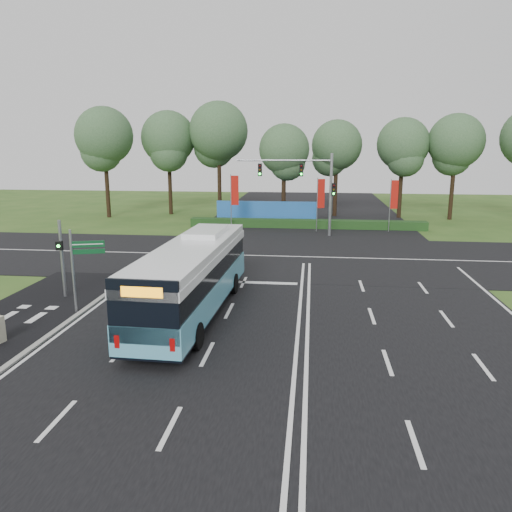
# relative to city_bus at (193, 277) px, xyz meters

# --- Properties ---
(ground) EXTENTS (120.00, 120.00, 0.00)m
(ground) POSITION_rel_city_bus_xyz_m (4.87, 0.56, -1.80)
(ground) COLOR #2E521B
(ground) RESTS_ON ground
(road_main) EXTENTS (20.00, 120.00, 0.04)m
(road_main) POSITION_rel_city_bus_xyz_m (4.87, 0.56, -1.78)
(road_main) COLOR black
(road_main) RESTS_ON ground
(road_cross) EXTENTS (120.00, 14.00, 0.05)m
(road_cross) POSITION_rel_city_bus_xyz_m (4.87, 12.56, -1.77)
(road_cross) COLOR black
(road_cross) RESTS_ON ground
(bike_path) EXTENTS (5.00, 18.00, 0.06)m
(bike_path) POSITION_rel_city_bus_xyz_m (-7.63, -2.44, -1.77)
(bike_path) COLOR black
(bike_path) RESTS_ON ground
(kerb_strip) EXTENTS (0.25, 18.00, 0.12)m
(kerb_strip) POSITION_rel_city_bus_xyz_m (-5.23, -2.44, -1.74)
(kerb_strip) COLOR gray
(kerb_strip) RESTS_ON ground
(city_bus) EXTENTS (3.03, 12.52, 3.57)m
(city_bus) POSITION_rel_city_bus_xyz_m (0.00, 0.00, 0.00)
(city_bus) COLOR #54A8C4
(city_bus) RESTS_ON ground
(pedestrian_signal) EXTENTS (0.35, 0.44, 4.02)m
(pedestrian_signal) POSITION_rel_city_bus_xyz_m (-7.19, 1.79, 0.40)
(pedestrian_signal) COLOR gray
(pedestrian_signal) RESTS_ON ground
(street_sign) EXTENTS (1.48, 0.52, 3.94)m
(street_sign) POSITION_rel_city_bus_xyz_m (-5.21, -0.28, 0.69)
(street_sign) COLOR gray
(street_sign) RESTS_ON ground
(banner_flag_left) EXTENTS (0.74, 0.13, 5.04)m
(banner_flag_left) POSITION_rel_city_bus_xyz_m (-1.84, 23.82, 1.47)
(banner_flag_left) COLOR gray
(banner_flag_left) RESTS_ON ground
(banner_flag_mid) EXTENTS (0.69, 0.24, 4.83)m
(banner_flag_mid) POSITION_rel_city_bus_xyz_m (6.02, 23.25, 1.34)
(banner_flag_mid) COLOR gray
(banner_flag_mid) RESTS_ON ground
(banner_flag_right) EXTENTS (0.70, 0.09, 4.73)m
(banner_flag_right) POSITION_rel_city_bus_xyz_m (12.48, 23.86, 1.28)
(banner_flag_right) COLOR gray
(banner_flag_right) RESTS_ON ground
(traffic_light_gantry) EXTENTS (8.41, 0.28, 7.00)m
(traffic_light_gantry) POSITION_rel_city_bus_xyz_m (5.07, 21.06, 2.87)
(traffic_light_gantry) COLOR gray
(traffic_light_gantry) RESTS_ON ground
(hedge) EXTENTS (22.00, 1.20, 0.80)m
(hedge) POSITION_rel_city_bus_xyz_m (4.87, 25.06, -1.40)
(hedge) COLOR #193B15
(hedge) RESTS_ON ground
(blue_hoarding) EXTENTS (10.00, 0.30, 2.20)m
(blue_hoarding) POSITION_rel_city_bus_xyz_m (0.87, 27.56, -0.70)
(blue_hoarding) COLOR #205FB1
(blue_hoarding) RESTS_ON ground
(eucalyptus_row) EXTENTS (48.72, 9.34, 12.29)m
(eucalyptus_row) POSITION_rel_city_bus_xyz_m (3.72, 31.93, 6.42)
(eucalyptus_row) COLOR black
(eucalyptus_row) RESTS_ON ground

